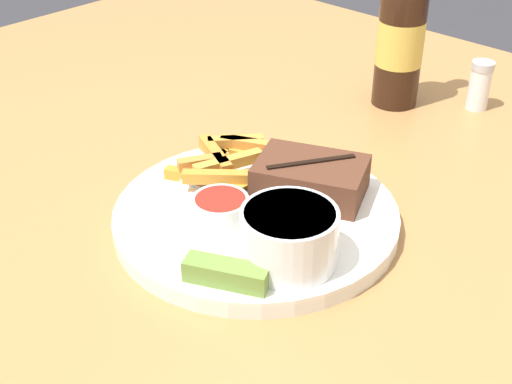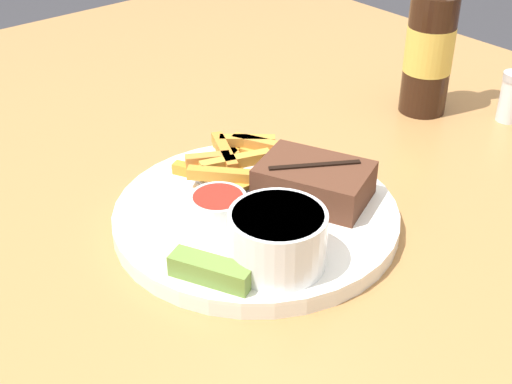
% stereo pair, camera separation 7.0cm
% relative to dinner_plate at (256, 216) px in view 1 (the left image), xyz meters
% --- Properties ---
extents(dining_table, '(1.45, 1.24, 0.73)m').
position_rel_dinner_plate_xyz_m(dining_table, '(0.00, 0.00, -0.07)').
color(dining_table, '#A87542').
rests_on(dining_table, ground_plane).
extents(dinner_plate, '(0.28, 0.28, 0.02)m').
position_rel_dinner_plate_xyz_m(dinner_plate, '(0.00, 0.00, 0.00)').
color(dinner_plate, white).
rests_on(dinner_plate, dining_table).
extents(steak_portion, '(0.13, 0.11, 0.04)m').
position_rel_dinner_plate_xyz_m(steak_portion, '(0.02, 0.06, 0.03)').
color(steak_portion, '#512D1E').
rests_on(steak_portion, dinner_plate).
extents(fries_pile, '(0.12, 0.12, 0.02)m').
position_rel_dinner_plate_xyz_m(fries_pile, '(-0.07, 0.03, 0.02)').
color(fries_pile, '#C38B30').
rests_on(fries_pile, dinner_plate).
extents(coleslaw_cup, '(0.09, 0.09, 0.05)m').
position_rel_dinner_plate_xyz_m(coleslaw_cup, '(0.08, -0.04, 0.04)').
color(coleslaw_cup, white).
rests_on(coleslaw_cup, dinner_plate).
extents(dipping_sauce_cup, '(0.06, 0.06, 0.03)m').
position_rel_dinner_plate_xyz_m(dipping_sauce_cup, '(-0.01, -0.04, 0.02)').
color(dipping_sauce_cup, silver).
rests_on(dipping_sauce_cup, dinner_plate).
extents(pickle_spear, '(0.08, 0.05, 0.02)m').
position_rel_dinner_plate_xyz_m(pickle_spear, '(0.06, -0.10, 0.02)').
color(pickle_spear, olive).
rests_on(pickle_spear, dinner_plate).
extents(fork_utensil, '(0.13, 0.03, 0.00)m').
position_rel_dinner_plate_xyz_m(fork_utensil, '(-0.07, -0.01, 0.01)').
color(fork_utensil, '#B7B7BC').
rests_on(fork_utensil, dinner_plate).
extents(knife_utensil, '(0.03, 0.17, 0.01)m').
position_rel_dinner_plate_xyz_m(knife_utensil, '(-0.01, 0.03, 0.01)').
color(knife_utensil, '#B7B7BC').
rests_on(knife_utensil, dinner_plate).
extents(beer_bottle, '(0.06, 0.06, 0.25)m').
position_rel_dinner_plate_xyz_m(beer_bottle, '(-0.06, 0.34, 0.08)').
color(beer_bottle, black).
rests_on(beer_bottle, dining_table).
extents(salt_shaker, '(0.03, 0.03, 0.07)m').
position_rel_dinner_plate_xyz_m(salt_shaker, '(0.03, 0.40, 0.02)').
color(salt_shaker, white).
rests_on(salt_shaker, dining_table).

